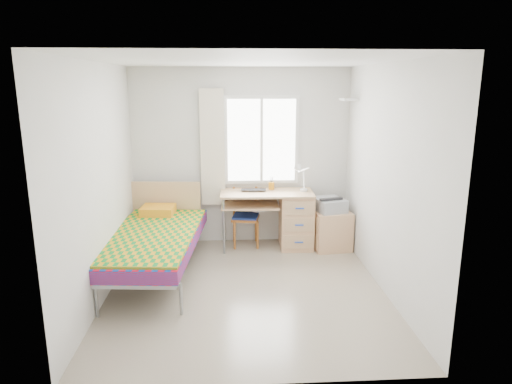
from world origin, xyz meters
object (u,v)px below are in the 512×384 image
chair (246,213)px  printer (329,204)px  bed (154,238)px  desk (291,217)px  cabinet (331,230)px

chair → printer: size_ratio=1.65×
bed → printer: bed is taller
bed → desk: (1.86, 0.89, -0.02)m
bed → desk: 2.07m
desk → cabinet: 0.61m
bed → cabinet: (2.43, 0.75, -0.19)m
chair → desk: bearing=-0.7°
bed → chair: (1.20, 1.03, 0.01)m
printer → desk: bearing=153.7°
desk → printer: desk is taller
bed → cabinet: bed is taller
cabinet → printer: 0.38m
printer → cabinet: bearing=-64.9°
bed → cabinet: bearing=22.1°
bed → printer: (2.40, 0.79, 0.19)m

